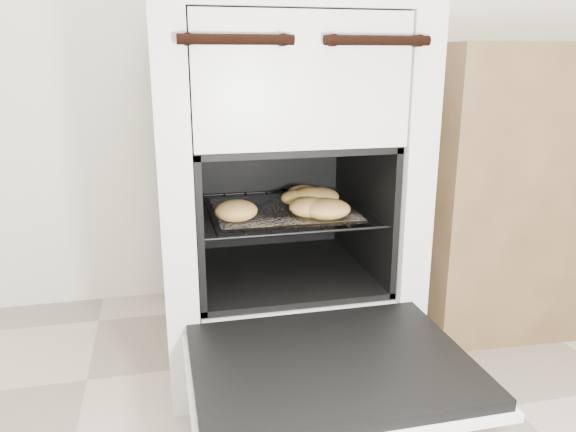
# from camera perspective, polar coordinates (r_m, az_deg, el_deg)

# --- Properties ---
(stove) EXTENTS (0.63, 0.70, 0.96)m
(stove) POSITION_cam_1_polar(r_m,az_deg,el_deg) (1.54, -1.29, 3.38)
(stove) COLOR silver
(stove) RESTS_ON ground
(oven_door) EXTENTS (0.56, 0.44, 0.04)m
(oven_door) POSITION_cam_1_polar(r_m,az_deg,el_deg) (1.15, 4.39, -15.06)
(oven_door) COLOR black
(oven_door) RESTS_ON stove
(oven_rack) EXTENTS (0.46, 0.44, 0.01)m
(oven_rack) POSITION_cam_1_polar(r_m,az_deg,el_deg) (1.49, -0.73, 0.62)
(oven_rack) COLOR black
(oven_rack) RESTS_ON stove
(foil_sheet) EXTENTS (0.35, 0.31, 0.01)m
(foil_sheet) POSITION_cam_1_polar(r_m,az_deg,el_deg) (1.46, -0.56, 0.64)
(foil_sheet) COLOR white
(foil_sheet) RESTS_ON oven_rack
(baked_rolls) EXTENTS (0.38, 0.31, 0.05)m
(baked_rolls) POSITION_cam_1_polar(r_m,az_deg,el_deg) (1.43, 1.37, 1.43)
(baked_rolls) COLOR tan
(baked_rolls) RESTS_ON foil_sheet
(counter) EXTENTS (0.86, 0.60, 0.84)m
(counter) POSITION_cam_1_polar(r_m,az_deg,el_deg) (1.96, 23.86, 3.27)
(counter) COLOR brown
(counter) RESTS_ON ground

